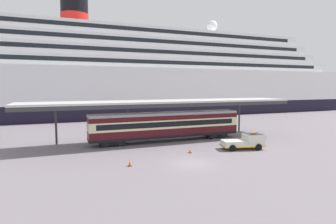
{
  "coord_description": "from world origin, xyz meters",
  "views": [
    {
      "loc": [
        -12.34,
        -24.37,
        7.78
      ],
      "look_at": [
        0.52,
        8.17,
        4.5
      ],
      "focal_mm": 29.4,
      "sensor_mm": 36.0,
      "label": 1
    }
  ],
  "objects_px": {
    "train_carriage": "(167,125)",
    "service_truck": "(246,141)",
    "traffic_cone_mid": "(130,163)",
    "traffic_cone_near": "(190,150)",
    "cruise_ship": "(45,76)"
  },
  "relations": [
    {
      "from": "cruise_ship",
      "to": "traffic_cone_near",
      "type": "height_order",
      "value": "cruise_ship"
    },
    {
      "from": "train_carriage",
      "to": "service_truck",
      "type": "relative_size",
      "value": 3.94
    },
    {
      "from": "service_truck",
      "to": "traffic_cone_mid",
      "type": "relative_size",
      "value": 7.77
    },
    {
      "from": "train_carriage",
      "to": "service_truck",
      "type": "bearing_deg",
      "value": -48.4
    },
    {
      "from": "traffic_cone_near",
      "to": "train_carriage",
      "type": "bearing_deg",
      "value": 89.69
    },
    {
      "from": "cruise_ship",
      "to": "train_carriage",
      "type": "distance_m",
      "value": 46.55
    },
    {
      "from": "service_truck",
      "to": "traffic_cone_mid",
      "type": "bearing_deg",
      "value": -172.73
    },
    {
      "from": "train_carriage",
      "to": "traffic_cone_mid",
      "type": "relative_size",
      "value": 30.59
    },
    {
      "from": "cruise_ship",
      "to": "train_carriage",
      "type": "height_order",
      "value": "cruise_ship"
    },
    {
      "from": "cruise_ship",
      "to": "train_carriage",
      "type": "bearing_deg",
      "value": -67.83
    },
    {
      "from": "train_carriage",
      "to": "traffic_cone_mid",
      "type": "distance_m",
      "value": 13.07
    },
    {
      "from": "train_carriage",
      "to": "traffic_cone_near",
      "type": "relative_size",
      "value": 33.16
    },
    {
      "from": "train_carriage",
      "to": "traffic_cone_mid",
      "type": "xyz_separation_m",
      "value": [
        -7.88,
        -10.24,
        -1.96
      ]
    },
    {
      "from": "traffic_cone_near",
      "to": "service_truck",
      "type": "bearing_deg",
      "value": -5.39
    },
    {
      "from": "cruise_ship",
      "to": "train_carriage",
      "type": "xyz_separation_m",
      "value": [
        17.28,
        -42.42,
        -8.26
      ]
    }
  ]
}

